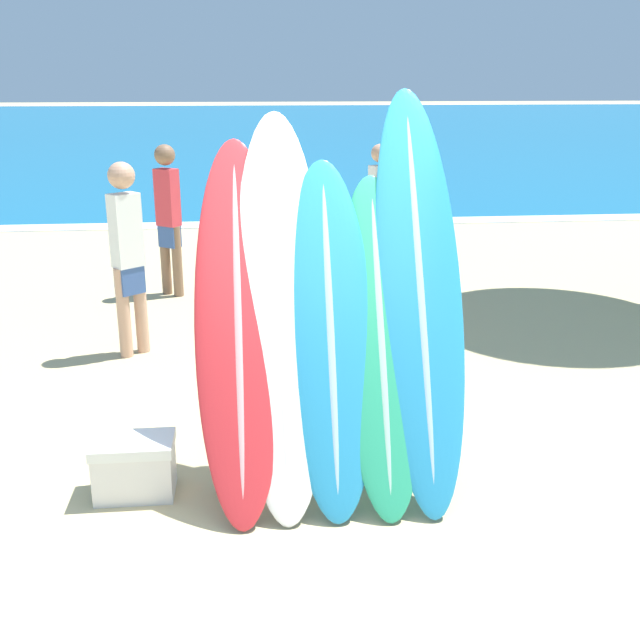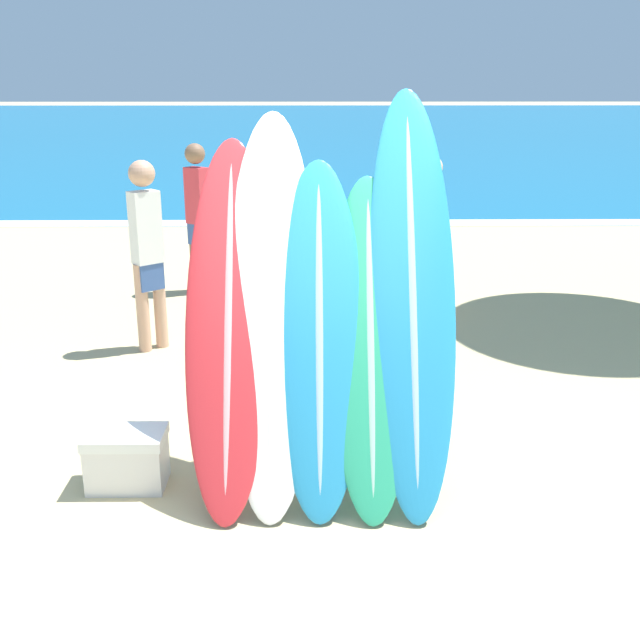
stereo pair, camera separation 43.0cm
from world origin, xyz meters
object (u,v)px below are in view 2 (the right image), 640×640
Objects in this scene: person_mid_beach at (147,249)px; person_far_right at (410,207)px; surfboard_slot_1 at (272,308)px; surfboard_slot_2 at (319,335)px; person_near_water at (429,229)px; surfboard_slot_4 at (412,295)px; cooler_box at (127,459)px; surfboard_slot_0 at (229,323)px; surfboard_slot_3 at (370,343)px; surfboard_rack at (321,422)px; person_far_left at (198,213)px.

person_mid_beach is 1.05× the size of person_far_right.
surfboard_slot_2 is at bearing -15.85° from surfboard_slot_1.
person_near_water is at bearing 67.21° from surfboard_slot_1.
person_far_right is at bearing 82.86° from surfboard_slot_4.
surfboard_slot_4 reaches higher than cooler_box.
surfboard_slot_0 is at bearing -134.76° from person_far_right.
cooler_box is (-2.39, -5.10, -0.73)m from person_far_right.
surfboard_slot_0 is at bearing -171.54° from surfboard_slot_1.
surfboard_slot_3 is 1.12× the size of person_far_right.
surfboard_rack is 5.29m from person_far_right.
surfboard_slot_4 is 5.01m from person_far_right.
surfboard_slot_3 is at bearing -94.18° from person_mid_beach.
surfboard_slot_0 is (-0.56, 0.10, 0.61)m from surfboard_rack.
person_mid_beach is at bearing 117.60° from surfboard_slot_1.
surfboard_slot_0 is 1.21× the size of person_far_left.
surfboard_slot_1 reaches higher than surfboard_slot_2.
surfboard_slot_3 is at bearing 8.29° from surfboard_rack.
person_far_right is 3.43× the size of cooler_box.
surfboard_slot_4 is (0.55, 0.17, 0.76)m from surfboard_rack.
surfboard_slot_2 reaches higher than person_far_left.
person_mid_beach reaches higher than cooler_box.
surfboard_slot_1 is 2.73m from person_mid_beach.
surfboard_slot_1 is at bearing -167.66° from person_near_water.
surfboard_slot_0 is 0.27m from surfboard_slot_1.
surfboard_rack is 0.55m from surfboard_slot_2.
surfboard_slot_1 is 0.63m from surfboard_slot_3.
surfboard_rack is at bearing -78.58° from surfboard_slot_2.
surfboard_slot_1 is 1.35× the size of person_far_right.
surfboard_slot_2 reaches higher than person_far_right.
person_mid_beach is (-1.26, 2.42, -0.17)m from surfboard_slot_1.
surfboard_slot_4 is 1.43× the size of person_far_right.
surfboard_slot_3 is 3.77m from person_near_water.
person_far_right is at bearing 2.70° from person_mid_beach.
surfboard_slot_0 reaches higher than surfboard_rack.
person_mid_beach reaches higher than person_near_water.
surfboard_slot_3 is 1.69m from cooler_box.
person_far_left is at bearing 106.96° from surfboard_rack.
cooler_box is (-0.66, -0.07, -0.87)m from surfboard_slot_0.
cooler_box is (-0.92, -0.10, -0.95)m from surfboard_slot_1.
surfboard_rack is at bearing -99.18° from person_mid_beach.
surfboard_slot_0 is at bearing 175.94° from surfboard_slot_3.
person_near_water is (1.20, 3.70, 0.47)m from surfboard_rack.
surfboard_slot_1 is 0.94× the size of surfboard_slot_4.
person_far_left is (-1.38, 4.49, -0.04)m from surfboard_slot_2.
surfboard_slot_3 reaches higher than surfboard_rack.
person_near_water reaches higher than cooler_box.
surfboard_slot_4 is at bearing 3.66° from surfboard_slot_0.
surfboard_slot_4 reaches higher than surfboard_slot_1.
surfboard_slot_1 is 1.14× the size of surfboard_slot_2.
surfboard_slot_4 is 4.91× the size of cooler_box.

